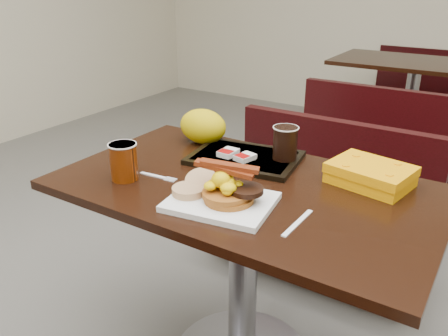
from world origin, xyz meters
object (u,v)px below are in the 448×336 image
Objects in this scene: pancake_stack at (229,196)px; clamshell at (370,174)px; bench_far_s at (385,135)px; tray at (245,158)px; bench_near_n at (318,206)px; table_far at (409,109)px; coffee_cup_near at (124,162)px; coffee_cup_far at (285,143)px; table_near at (243,281)px; fork at (153,175)px; hashbrown_sleeve_left at (228,153)px; hashbrown_sleeve_right at (245,157)px; bench_far_n at (426,93)px; paper_bag at (203,126)px; knife at (298,223)px; platter at (221,202)px.

clamshell is at bearing 50.91° from pancake_stack.
bench_far_s is 2.65× the size of tray.
table_far is at bearing 90.00° from bench_near_n.
coffee_cup_near reaches higher than clamshell.
tray is 3.27× the size of coffee_cup_far.
fork reaches higher than table_near.
hashbrown_sleeve_left is at bearing -156.25° from coffee_cup_far.
hashbrown_sleeve_right reaches higher than bench_far_s.
table_near is 0.43m from tray.
tray is at bearing 32.80° from hashbrown_sleeve_left.
hashbrown_sleeve_right is (-0.08, -3.16, 0.42)m from bench_far_n.
paper_bag is at bearing 143.25° from table_near.
bench_far_n is 3.19m from hashbrown_sleeve_right.
pancake_stack is 0.38m from coffee_cup_far.
bench_near_n is 0.95m from pancake_stack.
knife is at bearing -83.16° from bench_far_s.
table_near reaches higher than bench_far_s.
bench_far_n is at bearing 102.20° from hashbrown_sleeve_right.
fork is (-0.29, -0.11, 0.38)m from table_near.
table_far is 2.75m from fork.
coffee_cup_near is 0.55m from coffee_cup_far.
table_near is at bearing -97.38° from coffee_cup_far.
table_far is 8.78× the size of fork.
fork is at bearing 171.96° from pancake_stack.
tray is at bearing 54.89° from coffee_cup_near.
hashbrown_sleeve_right reaches higher than table_near.
platter is at bearing 2.43° from coffee_cup_near.
fork is (0.06, 0.07, -0.06)m from coffee_cup_near.
table_far is at bearing 81.65° from platter.
platter is 2.43× the size of coffee_cup_near.
bench_near_n is 0.72m from paper_bag.
pancake_stack reaches higher than platter.
knife is at bearing -8.43° from fork.
bench_near_n is at bearing 68.23° from coffee_cup_near.
coffee_cup_far is at bearing 46.67° from coffee_cup_near.
table_near is 4.97× the size of clamshell.
table_far is at bearing 88.24° from hashbrown_sleeve_left.
hashbrown_sleeve_left and hashbrown_sleeve_right have the same top height.
hashbrown_sleeve_right is (-0.08, -2.46, 0.40)m from table_far.
fork is 0.34m from tray.
bench_near_n is at bearing 82.22° from platter.
coffee_cup_far is at bearing 78.87° from platter.
knife is 1.45× the size of coffee_cup_far.
coffee_cup_near is 0.38m from hashbrown_sleeve_left.
hashbrown_sleeve_left is (-0.15, -1.75, 0.42)m from bench_far_s.
pancake_stack reaches higher than fork.
coffee_cup_far is 0.31m from clamshell.
bench_near_n is 0.96m from knife.
coffee_cup_near is 1.05× the size of coffee_cup_far.
platter is at bearing -89.74° from table_far.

